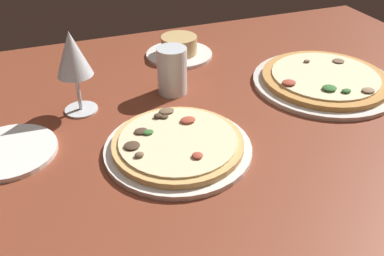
{
  "coord_description": "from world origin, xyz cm",
  "views": [
    {
      "loc": [
        -25.98,
        -61.37,
        49.44
      ],
      "look_at": [
        -3.33,
        -1.75,
        7.0
      ],
      "focal_mm": 39.58,
      "sensor_mm": 36.0,
      "label": 1
    }
  ],
  "objects_px": {
    "ramekin_on_saucer": "(179,48)",
    "side_plate": "(9,151)",
    "water_glass": "(172,73)",
    "pizza_main": "(178,145)",
    "wine_glass_near": "(72,56)",
    "pizza_side": "(324,80)"
  },
  "relations": [
    {
      "from": "pizza_main",
      "to": "pizza_side",
      "type": "distance_m",
      "value": 0.41
    },
    {
      "from": "pizza_side",
      "to": "water_glass",
      "type": "xyz_separation_m",
      "value": [
        -0.34,
        0.09,
        0.03
      ]
    },
    {
      "from": "pizza_main",
      "to": "ramekin_on_saucer",
      "type": "height_order",
      "value": "ramekin_on_saucer"
    },
    {
      "from": "wine_glass_near",
      "to": "pizza_main",
      "type": "bearing_deg",
      "value": -55.14
    },
    {
      "from": "pizza_side",
      "to": "wine_glass_near",
      "type": "distance_m",
      "value": 0.55
    },
    {
      "from": "wine_glass_near",
      "to": "water_glass",
      "type": "bearing_deg",
      "value": 2.49
    },
    {
      "from": "pizza_main",
      "to": "wine_glass_near",
      "type": "height_order",
      "value": "wine_glass_near"
    },
    {
      "from": "water_glass",
      "to": "ramekin_on_saucer",
      "type": "bearing_deg",
      "value": 66.33
    },
    {
      "from": "pizza_main",
      "to": "wine_glass_near",
      "type": "relative_size",
      "value": 1.54
    },
    {
      "from": "pizza_side",
      "to": "side_plate",
      "type": "height_order",
      "value": "pizza_side"
    },
    {
      "from": "water_glass",
      "to": "side_plate",
      "type": "height_order",
      "value": "water_glass"
    },
    {
      "from": "water_glass",
      "to": "side_plate",
      "type": "distance_m",
      "value": 0.36
    },
    {
      "from": "water_glass",
      "to": "pizza_side",
      "type": "bearing_deg",
      "value": -15.03
    },
    {
      "from": "ramekin_on_saucer",
      "to": "side_plate",
      "type": "relative_size",
      "value": 1.02
    },
    {
      "from": "pizza_main",
      "to": "ramekin_on_saucer",
      "type": "xyz_separation_m",
      "value": [
        0.14,
        0.39,
        0.01
      ]
    },
    {
      "from": "pizza_main",
      "to": "ramekin_on_saucer",
      "type": "bearing_deg",
      "value": 70.3
    },
    {
      "from": "pizza_side",
      "to": "ramekin_on_saucer",
      "type": "relative_size",
      "value": 1.88
    },
    {
      "from": "pizza_main",
      "to": "wine_glass_near",
      "type": "bearing_deg",
      "value": 124.86
    },
    {
      "from": "pizza_side",
      "to": "wine_glass_near",
      "type": "relative_size",
      "value": 1.88
    },
    {
      "from": "ramekin_on_saucer",
      "to": "water_glass",
      "type": "height_order",
      "value": "water_glass"
    },
    {
      "from": "wine_glass_near",
      "to": "side_plate",
      "type": "relative_size",
      "value": 1.03
    },
    {
      "from": "pizza_main",
      "to": "ramekin_on_saucer",
      "type": "relative_size",
      "value": 1.54
    }
  ]
}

